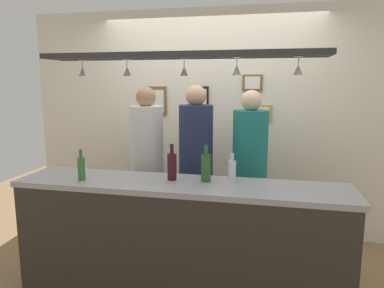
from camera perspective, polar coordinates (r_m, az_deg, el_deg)
ground_plane at (r=3.59m, az=-0.37°, el=-19.77°), size 8.00×8.00×0.00m
back_wall at (r=4.22m, az=2.95°, el=3.40°), size 4.40×0.06×2.60m
bar_counter at (r=2.86m, az=-2.69°, el=-13.03°), size 2.70×0.55×0.98m
overhead_glass_rack at (r=2.83m, az=-1.81°, el=13.92°), size 2.20×0.36×0.04m
hanging_wineglass_far_left at (r=3.21m, az=-17.02°, el=11.03°), size 0.07×0.07×0.13m
hanging_wineglass_left at (r=3.00m, az=-10.28°, el=11.41°), size 0.07×0.07×0.13m
hanging_wineglass_center_left at (r=2.89m, az=-1.26°, el=11.62°), size 0.07×0.07×0.13m
hanging_wineglass_center at (r=2.71m, az=7.14°, el=11.67°), size 0.07×0.07×0.13m
hanging_wineglass_center_right at (r=2.72m, az=16.54°, el=11.34°), size 0.07×0.07×0.13m
person_left_white_patterned_shirt at (r=3.74m, az=-7.16°, el=-1.49°), size 0.34×0.34×1.73m
person_middle_navy_shirt at (r=3.60m, az=0.63°, el=-1.66°), size 0.34×0.34×1.74m
person_right_teal_shirt at (r=3.54m, az=9.18°, el=-2.49°), size 0.34×0.34×1.70m
bottle_beer_green_import at (r=3.07m, az=-17.20°, el=-3.65°), size 0.06×0.06×0.26m
bottle_soda_clear at (r=2.92m, az=6.39°, el=-4.15°), size 0.06×0.06×0.23m
bottle_wine_dark_red at (r=2.95m, az=-3.22°, el=-3.48°), size 0.08×0.08×0.30m
bottle_champagne_green at (r=2.90m, az=2.23°, el=-3.67°), size 0.08×0.08×0.30m
picture_frame_upper_small at (r=4.10m, az=9.60°, el=9.59°), size 0.22×0.02×0.18m
picture_frame_crest at (r=4.18m, az=1.41°, el=7.38°), size 0.18×0.02×0.26m
picture_frame_caricature at (r=4.32m, az=-5.75°, el=6.84°), size 0.26×0.02×0.34m
picture_frame_lower_pair at (r=4.11m, az=10.54°, el=4.89°), size 0.30×0.02×0.18m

